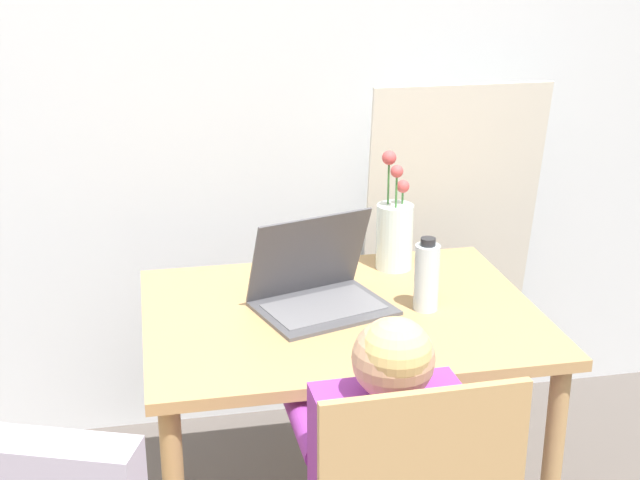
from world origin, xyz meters
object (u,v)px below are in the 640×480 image
object	(u,v)px
person_seated	(381,475)
water_bottle	(427,276)
laptop	(317,286)
flower_vase	(394,232)

from	to	relation	value
person_seated	water_bottle	world-z (taller)	person_seated
laptop	water_bottle	distance (m)	0.29
flower_vase	water_bottle	size ratio (longest dim) A/B	1.77
person_seated	flower_vase	world-z (taller)	flower_vase
person_seated	water_bottle	distance (m)	0.64
person_seated	water_bottle	xyz separation A→B (m)	(0.27, 0.55, 0.21)
laptop	water_bottle	bearing A→B (deg)	-33.10
water_bottle	person_seated	bearing A→B (deg)	-115.89
person_seated	water_bottle	size ratio (longest dim) A/B	5.09
laptop	person_seated	bearing A→B (deg)	-106.46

